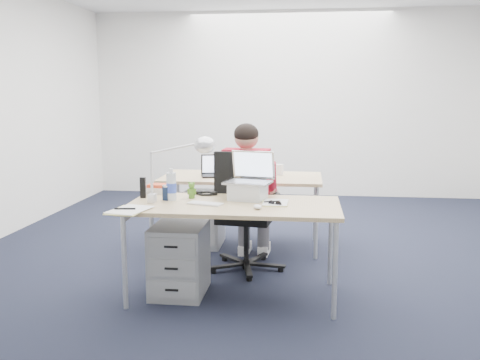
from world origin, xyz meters
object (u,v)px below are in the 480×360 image
object	(u,v)px
desk_near	(234,210)
seated_person	(249,195)
bear_figurine	(192,190)
book_stack	(158,189)
wireless_keyboard	(205,204)
can_koozie	(167,193)
office_chair	(245,237)
computer_mouse	(257,207)
desk_lamp	(172,168)
drawer_pedestal_far	(203,219)
dark_laptop	(217,165)
desk_far	(242,181)
cordless_phone	(143,188)
sunglasses	(275,204)
headphones	(206,193)
far_cup	(280,170)
water_bottle	(171,184)
drawer_pedestal_near	(180,259)
silver_laptop	(248,176)

from	to	relation	value
desk_near	seated_person	bearing A→B (deg)	87.81
bear_figurine	book_stack	distance (m)	0.37
wireless_keyboard	can_koozie	distance (m)	0.36
office_chair	wireless_keyboard	distance (m)	0.83
desk_near	wireless_keyboard	world-z (taller)	wireless_keyboard
computer_mouse	desk_lamp	distance (m)	0.73
drawer_pedestal_far	dark_laptop	distance (m)	0.60
desk_far	seated_person	distance (m)	0.59
book_stack	cordless_phone	size ratio (longest dim) A/B	1.04
can_koozie	bear_figurine	size ratio (longest dim) A/B	0.88
cordless_phone	sunglasses	distance (m)	1.08
seated_person	can_koozie	bearing A→B (deg)	-124.44
drawer_pedestal_far	headphones	xyz separation A→B (m)	(0.24, -1.05, 0.47)
dark_laptop	cordless_phone	bearing A→B (deg)	-123.45
drawer_pedestal_far	office_chair	bearing A→B (deg)	-54.99
headphones	desk_lamp	bearing A→B (deg)	-111.92
wireless_keyboard	office_chair	bearing A→B (deg)	87.40
book_stack	far_cup	size ratio (longest dim) A/B	1.58
drawer_pedestal_far	can_koozie	bearing A→B (deg)	-91.14
wireless_keyboard	sunglasses	size ratio (longest dim) A/B	2.44
desk_far	seated_person	size ratio (longest dim) A/B	1.24
desk_far	drawer_pedestal_far	size ratio (longest dim) A/B	2.91
far_cup	water_bottle	bearing A→B (deg)	-118.33
seated_person	water_bottle	bearing A→B (deg)	-122.50
cordless_phone	desk_near	bearing A→B (deg)	-15.13
wireless_keyboard	book_stack	world-z (taller)	book_stack
seated_person	drawer_pedestal_near	size ratio (longest dim) A/B	2.35
desk_far	drawer_pedestal_far	bearing A→B (deg)	179.28
can_koozie	water_bottle	world-z (taller)	water_bottle
drawer_pedestal_far	water_bottle	world-z (taller)	water_bottle
office_chair	sunglasses	world-z (taller)	office_chair
seated_person	computer_mouse	xyz separation A→B (m)	(0.17, -0.97, 0.10)
headphones	cordless_phone	size ratio (longest dim) A/B	1.13
silver_laptop	dark_laptop	xyz separation A→B (m)	(-0.43, 1.15, -0.07)
book_stack	office_chair	bearing A→B (deg)	21.11
drawer_pedestal_near	drawer_pedestal_far	size ratio (longest dim) A/B	1.00
silver_laptop	wireless_keyboard	bearing A→B (deg)	-130.02
office_chair	computer_mouse	distance (m)	0.92
wireless_keyboard	book_stack	distance (m)	0.62
computer_mouse	sunglasses	distance (m)	0.18
wireless_keyboard	dark_laptop	distance (m)	1.40
wireless_keyboard	far_cup	size ratio (longest dim) A/B	2.41
headphones	water_bottle	bearing A→B (deg)	-124.20
drawer_pedestal_near	can_koozie	bearing A→B (deg)	146.79
office_chair	far_cup	bearing A→B (deg)	81.01
sunglasses	desk_lamp	size ratio (longest dim) A/B	0.20
drawer_pedestal_far	dark_laptop	bearing A→B (deg)	-16.54
wireless_keyboard	bear_figurine	bearing A→B (deg)	140.17
drawer_pedestal_far	book_stack	xyz separation A→B (m)	(-0.17, -1.03, 0.49)
desk_near	dark_laptop	bearing A→B (deg)	104.57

